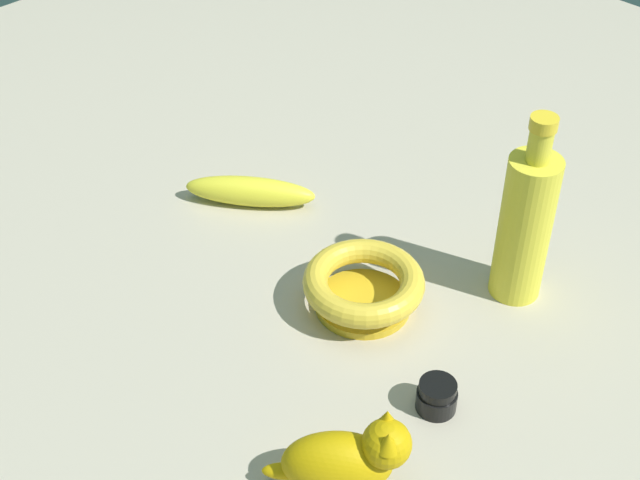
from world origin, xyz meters
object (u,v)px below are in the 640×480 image
at_px(bottle_tall, 525,224).
at_px(banana, 250,191).
at_px(cat_figurine, 347,458).
at_px(bowl, 364,286).
at_px(nail_polish_jar, 437,396).

height_order(bottle_tall, banana, bottle_tall).
distance_m(bottle_tall, cat_figurine, 0.36).
height_order(bowl, cat_figurine, cat_figurine).
relative_size(cat_figurine, nail_polish_jar, 2.68).
xyz_separation_m(banana, nail_polish_jar, (0.41, -0.10, -0.00)).
relative_size(bowl, banana, 0.81).
bearing_deg(banana, nail_polish_jar, 129.17).
xyz_separation_m(bottle_tall, banana, (-0.36, -0.11, -0.08)).
relative_size(bottle_tall, nail_polish_jar, 5.61).
bearing_deg(bottle_tall, cat_figurine, -81.63).
bearing_deg(nail_polish_jar, cat_figurine, -89.80).
distance_m(bottle_tall, nail_polish_jar, 0.23).
bearing_deg(cat_figurine, bowl, 129.39).
xyz_separation_m(banana, cat_figurine, (0.41, -0.24, 0.02)).
xyz_separation_m(bottle_tall, nail_polish_jar, (0.05, -0.21, -0.08)).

